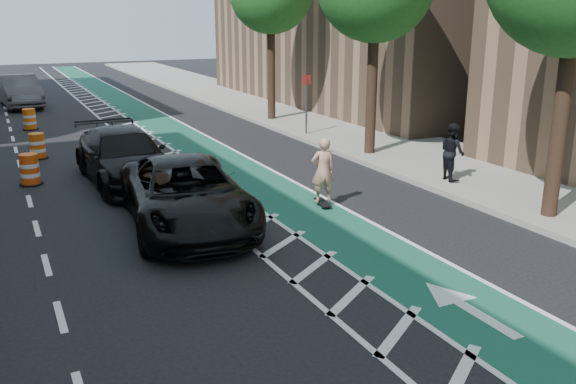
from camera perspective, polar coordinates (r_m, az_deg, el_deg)
ground at (r=11.43m, az=-4.27°, el=-8.32°), size 120.00×120.00×0.00m
bike_lane at (r=21.37m, az=-6.78°, el=3.23°), size 2.00×90.00×0.01m
buffer_strip at (r=20.94m, az=-10.66°, el=2.79°), size 1.40×90.00×0.01m
sidewalk_right at (r=24.21m, az=7.93°, el=4.87°), size 5.00×90.00×0.15m
curb_right at (r=22.96m, az=2.81°, el=4.41°), size 0.12×90.00×0.16m
sign_post at (r=24.74m, az=1.74°, el=8.25°), size 0.35×0.08×2.47m
skateboard at (r=15.78m, az=3.24°, el=-0.99°), size 0.40×0.86×0.11m
skateboarder at (r=15.55m, az=3.29°, el=2.05°), size 0.68×0.52×1.68m
suv_near at (r=14.25m, az=-9.51°, el=-0.19°), size 3.15×5.84×1.56m
suv_far at (r=18.53m, az=-15.08°, el=3.24°), size 2.38×5.42×1.55m
car_grey at (r=36.37m, az=-23.81°, el=8.63°), size 2.19×5.29×1.70m
pedestrian at (r=18.17m, az=15.11°, el=3.65°), size 0.77×0.91×1.66m
barrel_a at (r=19.21m, az=-23.00°, el=1.89°), size 0.67×0.67×0.91m
barrel_b at (r=22.72m, az=-22.40°, el=3.95°), size 0.64×0.64×0.88m
barrel_c at (r=28.81m, az=-23.02°, el=6.24°), size 0.66×0.66×0.90m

